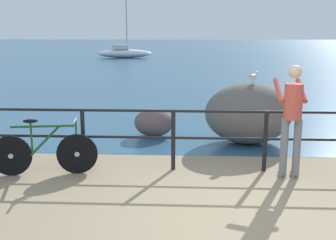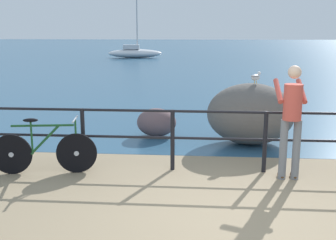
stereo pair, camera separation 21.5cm
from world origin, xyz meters
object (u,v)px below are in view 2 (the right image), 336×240
bicycle (44,150)px  breakwater_boulder_main (251,114)px  seagull (256,77)px  person_at_railing (291,117)px  sailboat (135,53)px  breakwater_boulder_left (157,122)px

bicycle → breakwater_boulder_main: breakwater_boulder_main is taller
bicycle → seagull: size_ratio=5.48×
person_at_railing → sailboat: 28.85m
sailboat → breakwater_boulder_left: bearing=-86.1°
bicycle → seagull: bearing=21.5°
person_at_railing → breakwater_boulder_left: 3.51m
seagull → breakwater_boulder_main: bearing=96.6°
bicycle → breakwater_boulder_left: 3.01m
person_at_railing → sailboat: (-6.92, 28.01, -0.57)m
breakwater_boulder_main → person_at_railing: bearing=-79.5°
seagull → person_at_railing: bearing=-132.9°
breakwater_boulder_left → sailboat: sailboat is taller
breakwater_boulder_main → bicycle: bearing=-149.1°
bicycle → sailboat: size_ratio=0.34×
bicycle → breakwater_boulder_main: bearing=22.4°
sailboat → breakwater_boulder_main: bearing=-82.1°
seagull → bicycle: bearing=158.1°
person_at_railing → seagull: person_at_railing is taller
seagull → sailboat: 26.85m
breakwater_boulder_left → breakwater_boulder_main: bearing=-13.3°
breakwater_boulder_main → seagull: size_ratio=5.74×
breakwater_boulder_left → sailboat: size_ratio=0.18×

